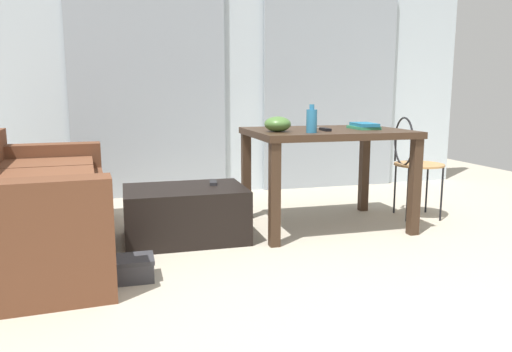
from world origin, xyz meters
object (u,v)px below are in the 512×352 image
coffee_table (185,214)px  wire_chair (412,156)px  tv_remote_primary (213,182)px  craft_table (326,143)px  tv_remote_on_table (325,129)px  bottle_near (312,121)px  bowl (278,124)px  couch (27,208)px  scissors (312,127)px  book_stack (364,126)px  shoebox (123,269)px

coffee_table → wire_chair: wire_chair is taller
wire_chair → tv_remote_primary: bearing=-178.5°
craft_table → tv_remote_on_table: size_ratio=7.86×
wire_chair → bottle_near: 1.15m
bowl → couch: bearing=-179.7°
couch → bowl: bearing=0.3°
scissors → bottle_near: bearing=-112.4°
couch → craft_table: (2.14, 0.13, 0.35)m
coffee_table → craft_table: (1.11, 0.06, 0.47)m
coffee_table → book_stack: bearing=1.4°
couch → book_stack: size_ratio=6.79×
book_stack → coffee_table: bearing=-178.6°
shoebox → coffee_table: bearing=57.7°
craft_table → shoebox: (-1.55, -0.76, -0.60)m
bottle_near → tv_remote_on_table: bearing=41.5°
craft_table → wire_chair: size_ratio=1.39×
craft_table → scissors: scissors is taller
bowl → tv_remote_on_table: bowl is taller
bottle_near → bowl: (-0.20, 0.15, -0.03)m
bowl → scissors: 0.53m
scissors → shoebox: (-1.52, -0.98, -0.71)m
craft_table → bowl: (-0.44, -0.12, 0.16)m
book_stack → tv_remote_on_table: size_ratio=1.98×
craft_table → book_stack: bearing=-5.4°
wire_chair → scissors: (-0.84, 0.14, 0.25)m
bottle_near → tv_remote_primary: (-0.65, 0.30, -0.46)m
coffee_table → tv_remote_primary: (0.22, 0.09, 0.20)m
craft_table → wire_chair: wire_chair is taller
bottle_near → craft_table: bearing=49.5°
book_stack → couch: bearing=-177.6°
bottle_near → shoebox: size_ratio=0.58×
tv_remote_on_table → tv_remote_primary: 0.92m
wire_chair → shoebox: bearing=-160.5°
craft_table → bottle_near: 0.41m
scissors → shoebox: bearing=-147.2°
bottle_near → book_stack: bottle_near is taller
craft_table → bowl: bowl is taller
wire_chair → tv_remote_on_table: bearing=-167.1°
tv_remote_on_table → tv_remote_primary: size_ratio=0.89×
bowl → tv_remote_primary: bowl is taller
craft_table → bottle_near: (-0.24, -0.28, 0.19)m
craft_table → scissors: 0.24m
wire_chair → tv_remote_on_table: size_ratio=5.65×
bottle_near → shoebox: bottle_near is taller
coffee_table → bottle_near: 1.12m
bowl → shoebox: 1.49m
coffee_table → shoebox: (-0.44, -0.70, -0.12)m
wire_chair → tv_remote_primary: (-1.70, -0.05, -0.13)m
coffee_table → tv_remote_on_table: (1.05, -0.06, 0.59)m
wire_chair → craft_table: bearing=-174.8°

